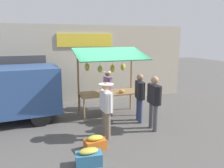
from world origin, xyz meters
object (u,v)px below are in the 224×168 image
market_stall (109,75)px  produce_crate_side (89,157)px  vendor_with_sunhat (108,87)px  shopper_with_ponytail (154,99)px  shopper_in_grey_tee (140,94)px  shopper_with_shopping_bag (106,106)px  produce_crate_near (95,143)px

market_stall → produce_crate_side: market_stall is taller
vendor_with_sunhat → produce_crate_side: bearing=-25.3°
vendor_with_sunhat → shopper_with_ponytail: (-0.67, 2.48, 0.10)m
market_stall → vendor_with_sunhat: size_ratio=1.62×
shopper_in_grey_tee → produce_crate_side: 3.15m
market_stall → shopper_with_ponytail: bearing=116.4°
shopper_in_grey_tee → vendor_with_sunhat: bearing=30.5°
shopper_with_shopping_bag → shopper_with_ponytail: shopper_with_ponytail is taller
shopper_in_grey_tee → market_stall: bearing=50.1°
shopper_with_shopping_bag → market_stall: bearing=-24.4°
vendor_with_sunhat → shopper_in_grey_tee: (-0.57, 1.71, 0.07)m
vendor_with_sunhat → shopper_with_shopping_bag: bearing=-20.2°
market_stall → produce_crate_near: 2.98m
market_stall → shopper_with_shopping_bag: 2.00m
shopper_in_grey_tee → produce_crate_near: 2.53m
market_stall → vendor_with_sunhat: (-0.20, -0.73, -0.64)m
market_stall → shopper_in_grey_tee: size_ratio=1.50×
vendor_with_sunhat → shopper_in_grey_tee: bearing=17.6°
shopper_with_ponytail → produce_crate_side: 2.82m
vendor_with_sunhat → shopper_with_shopping_bag: size_ratio=0.95×
shopper_in_grey_tee → produce_crate_side: shopper_in_grey_tee is taller
vendor_with_sunhat → shopper_in_grey_tee: 1.81m
market_stall → produce_crate_near: (1.19, 2.37, -1.37)m
vendor_with_sunhat → market_stall: bearing=-15.8°
vendor_with_sunhat → shopper_with_shopping_bag: 2.67m
produce_crate_near → shopper_with_shopping_bag: bearing=-130.5°
produce_crate_side → shopper_in_grey_tee: bearing=-138.3°
shopper_with_shopping_bag → produce_crate_side: bearing=142.9°
shopper_with_shopping_bag → shopper_in_grey_tee: 1.66m
shopper_with_shopping_bag → shopper_with_ponytail: (-1.56, -0.03, 0.04)m
shopper_with_shopping_bag → produce_crate_near: shopper_with_shopping_bag is taller
shopper_with_shopping_bag → produce_crate_near: (0.50, 0.59, -0.79)m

